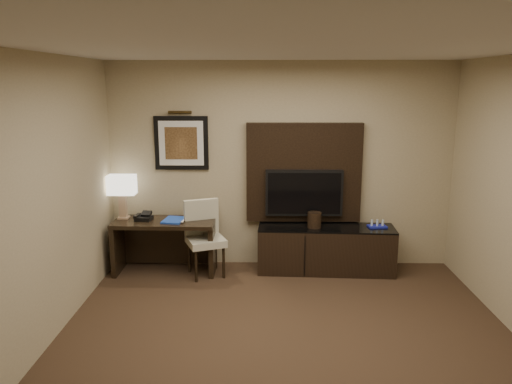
{
  "coord_description": "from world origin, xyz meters",
  "views": [
    {
      "loc": [
        -0.23,
        -3.99,
        2.44
      ],
      "look_at": [
        -0.32,
        1.8,
        1.15
      ],
      "focal_mm": 35.0,
      "sensor_mm": 36.0,
      "label": 1
    }
  ],
  "objects_px": {
    "desk": "(165,246)",
    "minibar_tray": "(377,224)",
    "tv": "(304,193)",
    "desk_phone": "(144,216)",
    "ice_bucket": "(314,220)",
    "table_lamp": "(122,195)",
    "desk_chair": "(206,240)",
    "credenza": "(326,249)"
  },
  "relations": [
    {
      "from": "table_lamp",
      "to": "desk_phone",
      "type": "bearing_deg",
      "value": -17.48
    },
    {
      "from": "ice_bucket",
      "to": "tv",
      "type": "bearing_deg",
      "value": 127.81
    },
    {
      "from": "desk",
      "to": "desk_chair",
      "type": "bearing_deg",
      "value": -10.65
    },
    {
      "from": "desk_chair",
      "to": "ice_bucket",
      "type": "relative_size",
      "value": 4.64
    },
    {
      "from": "credenza",
      "to": "desk_phone",
      "type": "xyz_separation_m",
      "value": [
        -2.35,
        -0.04,
        0.44
      ]
    },
    {
      "from": "desk",
      "to": "ice_bucket",
      "type": "relative_size",
      "value": 6.46
    },
    {
      "from": "credenza",
      "to": "tv",
      "type": "height_order",
      "value": "tv"
    },
    {
      "from": "tv",
      "to": "desk_phone",
      "type": "relative_size",
      "value": 4.98
    },
    {
      "from": "minibar_tray",
      "to": "credenza",
      "type": "bearing_deg",
      "value": -180.0
    },
    {
      "from": "credenza",
      "to": "ice_bucket",
      "type": "height_order",
      "value": "ice_bucket"
    },
    {
      "from": "tv",
      "to": "desk_phone",
      "type": "bearing_deg",
      "value": -175.12
    },
    {
      "from": "tv",
      "to": "table_lamp",
      "type": "height_order",
      "value": "same"
    },
    {
      "from": "desk",
      "to": "credenza",
      "type": "bearing_deg",
      "value": 2.43
    },
    {
      "from": "desk_chair",
      "to": "minibar_tray",
      "type": "bearing_deg",
      "value": -17.49
    },
    {
      "from": "desk_chair",
      "to": "credenza",
      "type": "bearing_deg",
      "value": -15.72
    },
    {
      "from": "desk_phone",
      "to": "desk",
      "type": "bearing_deg",
      "value": 4.33
    },
    {
      "from": "desk",
      "to": "desk_chair",
      "type": "relative_size",
      "value": 1.39
    },
    {
      "from": "credenza",
      "to": "desk_chair",
      "type": "height_order",
      "value": "desk_chair"
    },
    {
      "from": "desk",
      "to": "table_lamp",
      "type": "distance_m",
      "value": 0.87
    },
    {
      "from": "desk_chair",
      "to": "minibar_tray",
      "type": "distance_m",
      "value": 2.21
    },
    {
      "from": "desk_chair",
      "to": "desk_phone",
      "type": "height_order",
      "value": "desk_chair"
    },
    {
      "from": "desk",
      "to": "credenza",
      "type": "distance_m",
      "value": 2.09
    },
    {
      "from": "desk_phone",
      "to": "ice_bucket",
      "type": "xyz_separation_m",
      "value": [
        2.19,
        0.01,
        -0.04
      ]
    },
    {
      "from": "credenza",
      "to": "desk",
      "type": "bearing_deg",
      "value": -175.79
    },
    {
      "from": "desk_chair",
      "to": "desk_phone",
      "type": "distance_m",
      "value": 0.86
    },
    {
      "from": "desk",
      "to": "desk_phone",
      "type": "bearing_deg",
      "value": 178.11
    },
    {
      "from": "desk",
      "to": "minibar_tray",
      "type": "bearing_deg",
      "value": 2.1
    },
    {
      "from": "tv",
      "to": "table_lamp",
      "type": "relative_size",
      "value": 1.6
    },
    {
      "from": "desk_chair",
      "to": "table_lamp",
      "type": "height_order",
      "value": "table_lamp"
    },
    {
      "from": "ice_bucket",
      "to": "minibar_tray",
      "type": "distance_m",
      "value": 0.81
    },
    {
      "from": "desk",
      "to": "tv",
      "type": "bearing_deg",
      "value": 7.08
    },
    {
      "from": "minibar_tray",
      "to": "table_lamp",
      "type": "bearing_deg",
      "value": 179.07
    },
    {
      "from": "table_lamp",
      "to": "minibar_tray",
      "type": "height_order",
      "value": "table_lamp"
    },
    {
      "from": "desk_chair",
      "to": "table_lamp",
      "type": "distance_m",
      "value": 1.24
    },
    {
      "from": "table_lamp",
      "to": "minibar_tray",
      "type": "distance_m",
      "value": 3.31
    },
    {
      "from": "desk_phone",
      "to": "ice_bucket",
      "type": "relative_size",
      "value": 1.0
    },
    {
      "from": "desk_chair",
      "to": "table_lamp",
      "type": "xyz_separation_m",
      "value": [
        -1.09,
        0.22,
        0.54
      ]
    },
    {
      "from": "desk",
      "to": "tv",
      "type": "xyz_separation_m",
      "value": [
        1.8,
        0.19,
        0.67
      ]
    },
    {
      "from": "credenza",
      "to": "desk_chair",
      "type": "bearing_deg",
      "value": -171.17
    },
    {
      "from": "desk",
      "to": "table_lamp",
      "type": "relative_size",
      "value": 2.07
    },
    {
      "from": "credenza",
      "to": "desk_chair",
      "type": "xyz_separation_m",
      "value": [
        -1.54,
        -0.16,
        0.16
      ]
    },
    {
      "from": "credenza",
      "to": "desk_phone",
      "type": "bearing_deg",
      "value": -176.28
    }
  ]
}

